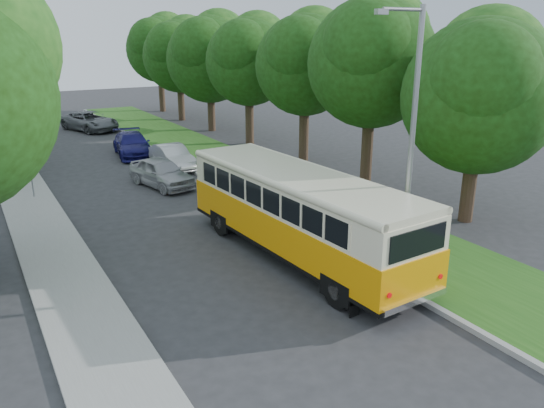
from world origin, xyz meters
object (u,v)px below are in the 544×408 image
lamppost_far (7,99)px  lamppost_near (410,139)px  car_white (173,157)px  vintage_bus (299,216)px  car_blue (133,145)px  car_silver (161,173)px  car_grey (90,121)px

lamppost_far → lamppost_near: bearing=-64.3°
car_white → lamppost_near: bearing=-87.5°
vintage_bus → lamppost_far: bearing=110.7°
lamppost_near → car_blue: (-2.20, 20.98, -3.67)m
car_silver → car_blue: (0.75, 7.46, -0.01)m
car_blue → car_grey: 10.30m
car_white → car_grey: bearing=93.4°
lamppost_far → car_blue: bearing=20.3°
lamppost_near → vintage_bus: lamppost_near is taller
lamppost_near → car_silver: 14.32m
lamppost_far → vintage_bus: lamppost_far is taller
lamppost_far → car_blue: lamppost_far is taller
lamppost_far → car_silver: lamppost_far is taller
lamppost_near → car_white: bearing=94.1°
vintage_bus → car_grey: size_ratio=1.94×
lamppost_near → lamppost_far: size_ratio=1.07×
car_silver → car_grey: bearing=76.3°
car_silver → lamppost_far: bearing=128.0°
car_silver → vintage_bus: bearing=-96.6°
lamppost_far → car_white: size_ratio=1.88×
vintage_bus → car_silver: (-1.04, 10.71, -0.81)m
vintage_bus → car_blue: (-0.29, 18.17, -0.81)m
car_grey → lamppost_far: bearing=-135.9°
vintage_bus → car_silver: 10.79m
lamppost_near → vintage_bus: bearing=124.1°
lamppost_near → car_blue: 21.42m
car_blue → car_grey: size_ratio=0.92×
vintage_bus → car_blue: size_ratio=2.11×
car_blue → car_grey: car_grey is taller
lamppost_near → car_silver: size_ratio=1.93×
car_white → car_grey: (-1.28, 14.58, 0.07)m
lamppost_far → car_white: (7.70, -1.80, -3.46)m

